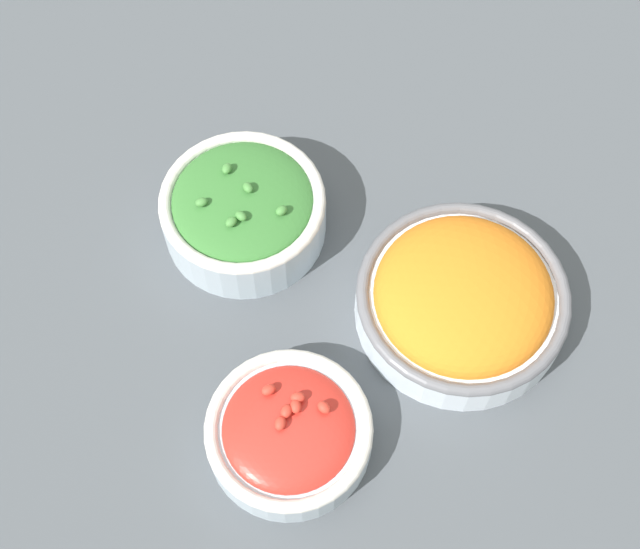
# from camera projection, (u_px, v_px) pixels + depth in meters

# --- Properties ---
(ground_plane) EXTENTS (3.00, 3.00, 0.00)m
(ground_plane) POSITION_uv_depth(u_px,v_px,m) (320.00, 289.00, 0.86)
(ground_plane) COLOR #4C5156
(bowl_cherry_tomatoes) EXTENTS (0.15, 0.15, 0.06)m
(bowl_cherry_tomatoes) POSITION_uv_depth(u_px,v_px,m) (289.00, 432.00, 0.77)
(bowl_cherry_tomatoes) COLOR #B2C1CC
(bowl_cherry_tomatoes) RESTS_ON ground_plane
(bowl_broccoli) EXTENTS (0.16, 0.16, 0.07)m
(bowl_broccoli) POSITION_uv_depth(u_px,v_px,m) (243.00, 209.00, 0.86)
(bowl_broccoli) COLOR #B2C1CC
(bowl_broccoli) RESTS_ON ground_plane
(bowl_carrots) EXTENTS (0.20, 0.20, 0.07)m
(bowl_carrots) POSITION_uv_depth(u_px,v_px,m) (462.00, 299.00, 0.83)
(bowl_carrots) COLOR silver
(bowl_carrots) RESTS_ON ground_plane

